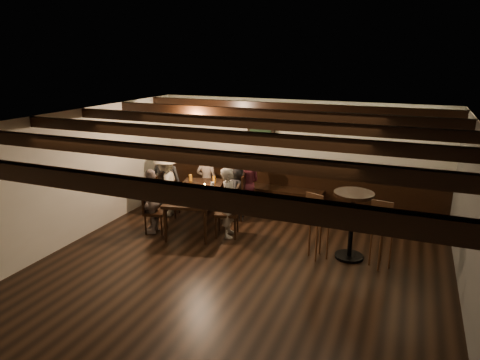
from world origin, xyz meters
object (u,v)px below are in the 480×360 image
at_px(person_right_far, 229,202).
at_px(person_left_near, 166,185).
at_px(chair_left_near, 168,203).
at_px(chair_right_far, 228,221).
at_px(person_bench_centre, 207,181).
at_px(high_top_table, 352,215).
at_px(person_bench_left, 166,178).
at_px(bar_stool_left, 319,234).
at_px(chair_left_far, 155,219).
at_px(person_right_near, 236,191).
at_px(person_left_far, 152,201).
at_px(dining_table, 196,194).
at_px(chair_right_near, 235,205).
at_px(person_bench_right, 246,183).
at_px(bar_stool_right, 381,242).

bearing_deg(person_right_far, person_left_near, 59.04).
distance_m(chair_left_near, chair_right_far, 1.70).
relative_size(chair_left_near, person_bench_centre, 0.73).
xyz_separation_m(person_bench_centre, high_top_table, (3.37, -1.34, 0.14)).
bearing_deg(person_bench_left, bar_stool_left, 147.74).
xyz_separation_m(chair_left_far, person_right_near, (1.19, 1.24, 0.35)).
xyz_separation_m(person_left_far, person_right_near, (1.22, 1.25, -0.02)).
relative_size(dining_table, person_bench_centre, 1.64).
distance_m(person_left_far, person_right_near, 1.75).
bearing_deg(dining_table, chair_left_near, 147.97).
distance_m(dining_table, person_right_far, 0.87).
relative_size(chair_right_near, person_left_far, 0.76).
height_order(chair_right_near, bar_stool_left, bar_stool_left).
bearing_deg(person_left_far, chair_right_near, 121.47).
bearing_deg(person_right_far, chair_left_far, 90.00).
relative_size(chair_right_near, person_bench_right, 0.73).
relative_size(chair_right_near, chair_right_far, 0.98).
height_order(chair_right_far, person_right_far, person_right_far).
distance_m(person_bench_left, high_top_table, 4.31).
xyz_separation_m(chair_right_near, person_bench_left, (-1.68, 0.03, 0.39)).
distance_m(person_right_far, bar_stool_left, 1.80).
distance_m(dining_table, person_bench_left, 1.27).
bearing_deg(bar_stool_left, dining_table, -169.57).
bearing_deg(person_bench_left, chair_right_near, 164.48).
relative_size(person_right_near, bar_stool_left, 1.02).
relative_size(person_bench_centre, high_top_table, 1.07).
height_order(chair_right_near, bar_stool_right, bar_stool_right).
bearing_deg(chair_left_near, dining_table, 57.97).
height_order(chair_left_far, person_left_near, person_left_near).
relative_size(person_bench_left, person_left_far, 1.09).
height_order(chair_left_far, person_bench_left, person_bench_left).
xyz_separation_m(chair_right_far, person_bench_centre, (-1.08, 1.27, 0.33)).
relative_size(person_bench_left, person_right_near, 1.13).
distance_m(person_bench_right, high_top_table, 2.84).
relative_size(dining_table, chair_right_far, 2.10).
xyz_separation_m(person_bench_left, person_left_far, (0.49, -1.27, -0.05)).
bearing_deg(person_bench_centre, bar_stool_left, 136.99).
xyz_separation_m(person_left_near, person_right_near, (1.45, 0.38, -0.07)).
distance_m(person_left_near, bar_stool_right, 4.51).
xyz_separation_m(chair_right_far, person_right_far, (0.03, 0.01, 0.37)).
height_order(chair_left_far, person_bench_right, person_bench_right).
distance_m(chair_right_near, person_left_near, 1.52).
bearing_deg(person_bench_right, person_bench_centre, -9.46).
bearing_deg(bar_stool_left, chair_left_near, -170.99).
xyz_separation_m(person_left_near, person_left_far, (0.23, -0.87, -0.05)).
height_order(person_bench_right, high_top_table, person_bench_right).
relative_size(chair_right_far, high_top_table, 0.84).
xyz_separation_m(chair_right_near, bar_stool_right, (3.02, -1.10, 0.15)).
distance_m(dining_table, person_bench_right, 1.27).
xyz_separation_m(chair_right_near, chair_right_far, (0.23, -0.87, 0.01)).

